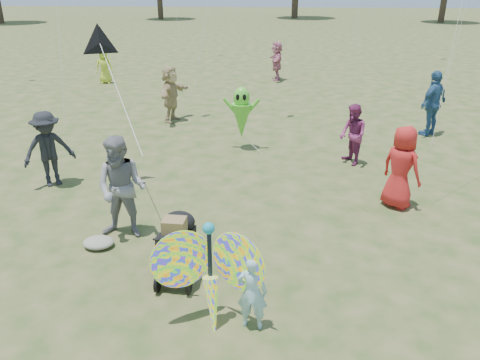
% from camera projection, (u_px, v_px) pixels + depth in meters
% --- Properties ---
extents(ground, '(160.00, 160.00, 0.00)m').
position_uv_depth(ground, '(245.00, 282.00, 7.35)').
color(ground, '#51592B').
rests_on(ground, ground).
extents(child_girl, '(0.43, 0.30, 1.12)m').
position_uv_depth(child_girl, '(252.00, 292.00, 6.20)').
color(child_girl, '#95C8D3').
rests_on(child_girl, ground).
extents(adult_man, '(0.97, 0.78, 1.92)m').
position_uv_depth(adult_man, '(122.00, 188.00, 8.33)').
color(adult_man, gray).
rests_on(adult_man, ground).
extents(grey_bag, '(0.55, 0.45, 0.17)m').
position_uv_depth(grey_bag, '(98.00, 242.00, 8.29)').
color(grey_bag, gray).
rests_on(grey_bag, ground).
extents(crowd_a, '(0.98, 0.99, 1.73)m').
position_uv_depth(crowd_a, '(401.00, 167.00, 9.50)').
color(crowd_a, red).
rests_on(crowd_a, ground).
extents(crowd_b, '(1.28, 1.20, 1.74)m').
position_uv_depth(crowd_b, '(48.00, 149.00, 10.51)').
color(crowd_b, black).
rests_on(crowd_b, ground).
extents(crowd_c, '(1.17, 1.12, 1.95)m').
position_uv_depth(crowd_c, '(433.00, 103.00, 13.95)').
color(crowd_c, '#315B87').
rests_on(crowd_c, ground).
extents(crowd_d, '(0.93, 1.78, 1.83)m').
position_uv_depth(crowd_d, '(171.00, 94.00, 15.38)').
color(crowd_d, tan).
rests_on(crowd_d, ground).
extents(crowd_e, '(0.82, 0.91, 1.55)m').
position_uv_depth(crowd_e, '(353.00, 135.00, 11.79)').
color(crowd_e, '#7D295A').
rests_on(crowd_e, ground).
extents(crowd_g, '(0.83, 0.63, 1.50)m').
position_uv_depth(crowd_g, '(104.00, 66.00, 21.21)').
color(crowd_g, '#BCD031').
rests_on(crowd_g, ground).
extents(crowd_j, '(0.66, 1.68, 1.77)m').
position_uv_depth(crowd_j, '(277.00, 61.00, 21.82)').
color(crowd_j, '#BF6D83').
rests_on(crowd_j, ground).
extents(jogging_stroller, '(0.54, 1.06, 1.09)m').
position_uv_depth(jogging_stroller, '(177.00, 243.00, 7.25)').
color(jogging_stroller, black).
rests_on(jogging_stroller, ground).
extents(butterfly_kite, '(1.74, 0.75, 1.73)m').
position_uv_depth(butterfly_kite, '(211.00, 275.00, 6.21)').
color(butterfly_kite, red).
rests_on(butterfly_kite, ground).
extents(delta_kite_rig, '(1.88, 2.64, 2.03)m').
position_uv_depth(delta_kite_rig, '(100.00, 44.00, 9.74)').
color(delta_kite_rig, black).
rests_on(delta_kite_rig, ground).
extents(alien_kite, '(1.12, 0.69, 1.74)m').
position_uv_depth(alien_kite, '(242.00, 115.00, 12.80)').
color(alien_kite, '#54C32E').
rests_on(alien_kite, ground).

